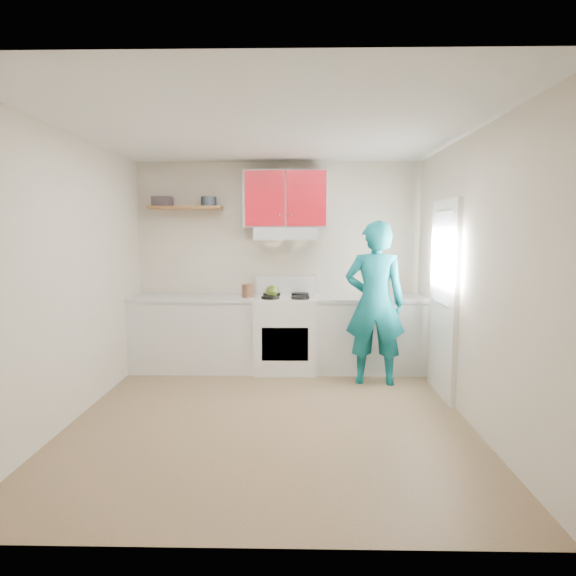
{
  "coord_description": "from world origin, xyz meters",
  "views": [
    {
      "loc": [
        0.25,
        -4.37,
        1.71
      ],
      "look_at": [
        0.15,
        0.55,
        1.15
      ],
      "focal_mm": 30.36,
      "sensor_mm": 36.0,
      "label": 1
    }
  ],
  "objects_px": {
    "tin": "(209,201)",
    "person": "(375,303)",
    "stove": "(286,334)",
    "crock": "(248,292)",
    "kettle": "(272,291)"
  },
  "relations": [
    {
      "from": "tin",
      "to": "person",
      "type": "distance_m",
      "value": 2.41
    },
    {
      "from": "stove",
      "to": "person",
      "type": "distance_m",
      "value": 1.23
    },
    {
      "from": "stove",
      "to": "person",
      "type": "relative_size",
      "value": 0.5
    },
    {
      "from": "crock",
      "to": "tin",
      "type": "bearing_deg",
      "value": 154.95
    },
    {
      "from": "stove",
      "to": "tin",
      "type": "xyz_separation_m",
      "value": [
        -0.96,
        0.19,
        1.64
      ]
    },
    {
      "from": "crock",
      "to": "person",
      "type": "bearing_deg",
      "value": -17.36
    },
    {
      "from": "stove",
      "to": "person",
      "type": "bearing_deg",
      "value": -26.51
    },
    {
      "from": "crock",
      "to": "person",
      "type": "distance_m",
      "value": 1.55
    },
    {
      "from": "stove",
      "to": "crock",
      "type": "relative_size",
      "value": 5.1
    },
    {
      "from": "stove",
      "to": "kettle",
      "type": "relative_size",
      "value": 5.59
    },
    {
      "from": "stove",
      "to": "person",
      "type": "height_order",
      "value": "person"
    },
    {
      "from": "stove",
      "to": "crock",
      "type": "height_order",
      "value": "crock"
    },
    {
      "from": "person",
      "to": "stove",
      "type": "bearing_deg",
      "value": -20.2
    },
    {
      "from": "crock",
      "to": "person",
      "type": "relative_size",
      "value": 0.1
    },
    {
      "from": "tin",
      "to": "person",
      "type": "height_order",
      "value": "tin"
    }
  ]
}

